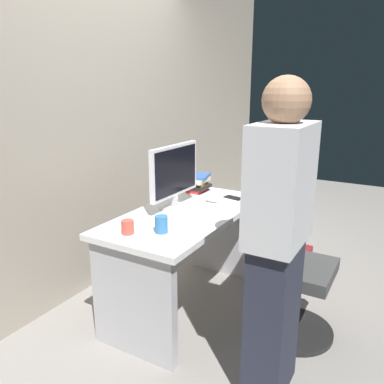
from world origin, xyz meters
name	(u,v)px	position (x,y,z in m)	size (l,w,h in m)	color
ground_plane	(186,305)	(0.00, 0.00, 0.00)	(9.00, 9.00, 0.00)	gray
wall_back	(86,97)	(0.00, 0.87, 1.50)	(6.40, 0.10, 3.00)	#9E9384
desk	(186,242)	(0.00, 0.00, 0.50)	(1.35, 0.67, 0.74)	white
office_chair	(288,271)	(0.08, -0.73, 0.43)	(0.52, 0.52, 0.94)	black
person_at_desk	(277,244)	(-0.46, -0.80, 0.84)	(0.40, 0.24, 1.64)	#262838
monitor	(175,173)	(0.04, 0.11, 0.99)	(0.54, 0.15, 0.46)	silver
keyboard	(193,213)	(-0.03, -0.08, 0.75)	(0.43, 0.13, 0.02)	white
mouse	(212,200)	(0.30, -0.05, 0.75)	(0.06, 0.10, 0.03)	white
cup_near_keyboard	(161,224)	(-0.41, -0.07, 0.79)	(0.08, 0.08, 0.10)	#3372B2
cup_by_monitor	(128,227)	(-0.52, 0.09, 0.78)	(0.08, 0.08, 0.08)	#D84C3F
book_stack	(198,183)	(0.50, 0.18, 0.81)	(0.24, 0.20, 0.14)	red
cell_phone	(233,198)	(0.47, -0.15, 0.74)	(0.07, 0.14, 0.01)	black
handbag	(299,265)	(0.80, -0.62, 0.14)	(0.34, 0.14, 0.38)	maroon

